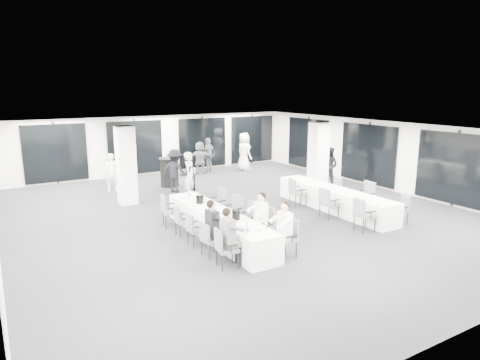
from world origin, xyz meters
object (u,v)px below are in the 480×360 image
Objects in this scene: chair_main_left_mid at (194,227)px; standing_guest_c at (175,168)px; chair_main_right_mid at (250,217)px; ice_bucket_far at (200,199)px; standing_guest_g at (112,170)px; chair_main_right_far at (219,201)px; chair_main_left_second at (209,237)px; chair_side_right_mid at (366,195)px; chair_main_right_second at (264,223)px; chair_main_right_fourth at (234,209)px; ice_bucket_near at (236,215)px; chair_side_left_near at (363,213)px; cocktail_table at (169,172)px; standing_guest_h at (329,163)px; chair_side_right_far at (335,188)px; chair_side_left_far at (296,191)px; standing_guest_e at (244,149)px; banquet_table_main at (218,225)px; standing_guest_b at (187,172)px; standing_guest_f at (200,156)px; chair_main_right_near at (288,236)px; chair_main_left_near at (224,246)px; chair_side_right_near at (401,207)px; standing_guest_a at (190,172)px; banquet_table_side at (334,199)px; chair_main_left_far at (168,209)px; chair_main_left_fourth at (181,219)px.

standing_guest_c is at bearing 162.59° from chair_main_left_mid.
chair_main_right_mid is 1.72m from ice_bucket_far.
chair_main_right_far is at bearing -54.38° from standing_guest_g.
chair_side_right_mid is at bearing 91.68° from chair_main_left_second.
chair_main_right_fourth is (-0.00, 1.60, -0.02)m from chair_main_right_second.
chair_side_left_near is at bearing -12.17° from ice_bucket_near.
standing_guest_c reaches higher than cocktail_table.
chair_side_right_far is at bearing 125.28° from standing_guest_h.
chair_side_left_far is at bearing -95.38° from chair_main_right_far.
chair_main_left_mid is 3.50× the size of ice_bucket_near.
standing_guest_e is (4.78, 2.57, 0.09)m from standing_guest_c.
chair_side_right_mid reaches higher than banquet_table_main.
standing_guest_b reaches higher than standing_guest_f.
chair_main_right_near is at bearing 114.74° from standing_guest_h.
chair_main_left_second is 0.46× the size of standing_guest_b.
chair_main_left_near is 7.71m from standing_guest_c.
chair_side_left_near is 6.40m from standing_guest_h.
chair_main_right_second is 0.48× the size of standing_guest_e.
standing_guest_f is at bearing 15.80° from chair_side_right_mid.
chair_main_right_fourth is (1.66, 0.77, 0.06)m from chair_main_left_mid.
chair_side_right_near is 7.66m from standing_guest_a.
cocktail_table is at bearing 101.83° from standing_guest_e.
banquet_table_main is at bearing -58.24° from chair_side_left_far.
standing_guest_e is at bearing 82.01° from banquet_table_side.
chair_side_right_far is at bearing 94.75° from chair_side_left_far.
cocktail_table is at bearing 163.77° from chair_main_left_mid.
standing_guest_b reaches higher than ice_bucket_far.
standing_guest_a reaches higher than chair_side_right_far.
chair_side_right_near is at bearing -100.22° from standing_guest_a.
cocktail_table reaches higher than chair_main_left_far.
chair_side_right_mid is at bearing 138.72° from chair_side_left_near.
standing_guest_h is (3.53, 5.33, 0.34)m from chair_side_left_near.
chair_side_right_near is (6.35, -1.47, -0.01)m from chair_main_left_mid.
chair_main_right_near is 3.80× the size of ice_bucket_near.
standing_guest_c is 5.42m from standing_guest_e.
ice_bucket_far is (-0.04, 1.09, 0.50)m from banquet_table_main.
chair_main_left_far is 8.10m from standing_guest_f.
chair_main_right_fourth is 4.75m from chair_side_right_far.
chair_main_left_fourth is at bearing 132.90° from standing_guest_e.
chair_main_right_second is 0.57× the size of standing_guest_f.
chair_main_right_fourth is 3.90× the size of ice_bucket_near.
banquet_table_side is at bearing 121.43° from chair_main_left_near.
chair_side_left_near is 10.03m from standing_guest_e.
chair_main_left_far is at bearing 76.23° from chair_side_right_mid.
standing_guest_c is (1.84, 7.47, 0.45)m from chair_main_left_near.
standing_guest_a reaches higher than standing_guest_f.
standing_guest_b reaches higher than chair_side_left_near.
standing_guest_e reaches higher than chair_main_left_fourth.
ice_bucket_far is (1.08, -5.94, 0.00)m from standing_guest_g.
chair_side_right_far is 3.49× the size of ice_bucket_near.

